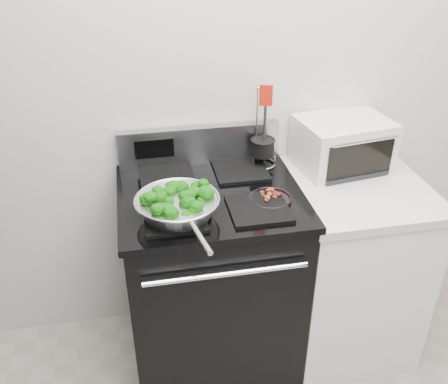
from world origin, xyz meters
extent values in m
cube|color=beige|center=(0.00, 1.75, 1.35)|extent=(4.00, 0.02, 2.70)
cube|color=black|center=(-0.30, 1.41, 0.46)|extent=(0.76, 0.66, 0.92)
cube|color=black|center=(-0.30, 1.41, 0.94)|extent=(0.79, 0.69, 0.03)
cube|color=#99999E|center=(-0.30, 1.72, 1.04)|extent=(0.76, 0.05, 0.18)
cube|color=black|center=(-0.47, 1.24, 0.96)|extent=(0.24, 0.24, 0.01)
cube|color=black|center=(-0.13, 1.24, 0.96)|extent=(0.24, 0.24, 0.01)
cube|color=black|center=(-0.47, 1.58, 0.96)|extent=(0.24, 0.24, 0.01)
cube|color=black|center=(-0.13, 1.58, 0.96)|extent=(0.24, 0.24, 0.01)
cube|color=white|center=(0.39, 1.41, 0.44)|extent=(0.60, 0.66, 0.88)
cube|color=beige|center=(0.39, 1.41, 0.90)|extent=(0.62, 0.68, 0.04)
torus|color=silver|center=(-0.46, 1.26, 1.03)|extent=(0.34, 0.34, 0.01)
cylinder|color=silver|center=(-0.40, 1.00, 1.03)|extent=(0.06, 0.20, 0.02)
cylinder|color=black|center=(-0.06, 1.31, 0.95)|extent=(0.18, 0.18, 0.01)
cylinder|color=black|center=(-0.01, 1.63, 1.04)|extent=(0.11, 0.11, 0.08)
cylinder|color=black|center=(-0.01, 1.63, 1.13)|extent=(0.02, 0.02, 0.24)
cube|color=red|center=(-0.01, 1.63, 1.30)|extent=(0.06, 0.03, 0.10)
cube|color=beige|center=(0.37, 1.60, 1.04)|extent=(0.45, 0.37, 0.24)
cube|color=black|center=(0.37, 1.44, 1.03)|extent=(0.33, 0.06, 0.17)
camera|label=1|loc=(-0.59, -0.41, 2.04)|focal=40.00mm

